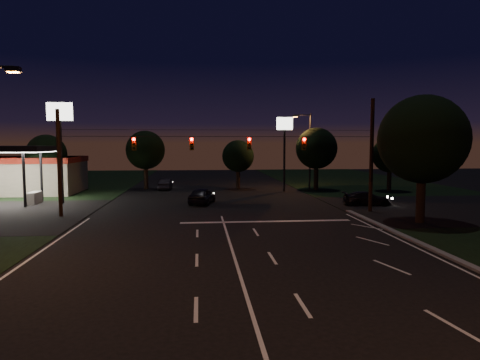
{
  "coord_description": "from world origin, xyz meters",
  "views": [
    {
      "loc": [
        -1.66,
        -17.82,
        5.48
      ],
      "look_at": [
        1.1,
        10.88,
        3.0
      ],
      "focal_mm": 32.0,
      "sensor_mm": 36.0,
      "label": 1
    }
  ],
  "objects": [
    {
      "name": "pole_sign_left_near",
      "position": [
        -14.0,
        22.0,
        6.98
      ],
      "size": [
        2.2,
        0.3,
        9.1
      ],
      "color": "black",
      "rests_on": "ground"
    },
    {
      "name": "tree_far_d",
      "position": [
        12.02,
        31.13,
        4.83
      ],
      "size": [
        4.8,
        4.8,
        7.3
      ],
      "color": "black",
      "rests_on": "ground"
    },
    {
      "name": "ground",
      "position": [
        0.0,
        0.0,
        0.0
      ],
      "size": [
        140.0,
        140.0,
        0.0
      ],
      "primitive_type": "plane",
      "color": "black",
      "rests_on": "ground"
    },
    {
      "name": "cross_street_right",
      "position": [
        20.0,
        16.0,
        0.0
      ],
      "size": [
        20.0,
        16.0,
        0.02
      ],
      "primitive_type": "cube",
      "color": "black",
      "rests_on": "ground"
    },
    {
      "name": "stop_bar",
      "position": [
        3.0,
        11.5,
        0.01
      ],
      "size": [
        12.0,
        0.5,
        0.01
      ],
      "primitive_type": "cube",
      "color": "silver",
      "rests_on": "ground"
    },
    {
      "name": "street_light_right_far",
      "position": [
        11.24,
        32.0,
        5.24
      ],
      "size": [
        2.2,
        0.35,
        9.0
      ],
      "color": "black",
      "rests_on": "ground"
    },
    {
      "name": "car_cross",
      "position": [
        13.11,
        18.38,
        0.61
      ],
      "size": [
        4.35,
        2.15,
        1.22
      ],
      "primitive_type": "imported",
      "rotation": [
        0.0,
        0.0,
        1.46
      ],
      "color": "black",
      "rests_on": "ground"
    },
    {
      "name": "pole_sign_right",
      "position": [
        8.0,
        30.0,
        6.24
      ],
      "size": [
        1.8,
        0.3,
        8.4
      ],
      "color": "black",
      "rests_on": "ground"
    },
    {
      "name": "tree_right_near",
      "position": [
        13.53,
        10.17,
        5.68
      ],
      "size": [
        6.0,
        6.0,
        8.76
      ],
      "color": "black",
      "rests_on": "ground"
    },
    {
      "name": "utility_pole_right",
      "position": [
        12.0,
        15.0,
        0.0
      ],
      "size": [
        0.3,
        0.3,
        9.0
      ],
      "primitive_type": "cylinder",
      "color": "black",
      "rests_on": "ground"
    },
    {
      "name": "car_oncoming_a",
      "position": [
        -1.41,
        20.72,
        0.75
      ],
      "size": [
        2.83,
        4.68,
        1.49
      ],
      "primitive_type": "imported",
      "rotation": [
        0.0,
        0.0,
        2.88
      ],
      "color": "black",
      "rests_on": "ground"
    },
    {
      "name": "tree_far_c",
      "position": [
        3.02,
        33.1,
        3.9
      ],
      "size": [
        3.8,
        3.8,
        5.86
      ],
      "color": "black",
      "rests_on": "ground"
    },
    {
      "name": "tree_far_b",
      "position": [
        -7.98,
        34.13,
        4.61
      ],
      "size": [
        4.6,
        4.6,
        6.98
      ],
      "color": "black",
      "rests_on": "ground"
    },
    {
      "name": "tree_far_a",
      "position": [
        -17.98,
        30.12,
        4.26
      ],
      "size": [
        4.2,
        4.2,
        6.42
      ],
      "color": "black",
      "rests_on": "ground"
    },
    {
      "name": "center_line",
      "position": [
        0.0,
        -6.0,
        0.01
      ],
      "size": [
        0.14,
        40.0,
        0.01
      ],
      "primitive_type": "cube",
      "color": "silver",
      "rests_on": "ground"
    },
    {
      "name": "signal_span",
      "position": [
        -0.0,
        14.96,
        5.5
      ],
      "size": [
        24.0,
        0.4,
        1.56
      ],
      "color": "black",
      "rests_on": "ground"
    },
    {
      "name": "gas_station",
      "position": [
        -21.86,
        30.39,
        2.38
      ],
      "size": [
        14.2,
        16.1,
        5.25
      ],
      "color": "gray",
      "rests_on": "ground"
    },
    {
      "name": "utility_pole_left",
      "position": [
        -12.0,
        15.0,
        0.0
      ],
      "size": [
        0.28,
        0.28,
        8.0
      ],
      "primitive_type": "cylinder",
      "color": "black",
      "rests_on": "ground"
    },
    {
      "name": "car_oncoming_b",
      "position": [
        -5.66,
        33.31,
        0.64
      ],
      "size": [
        1.47,
        3.95,
        1.29
      ],
      "primitive_type": "imported",
      "rotation": [
        0.0,
        0.0,
        3.12
      ],
      "color": "black",
      "rests_on": "ground"
    },
    {
      "name": "tree_far_e",
      "position": [
        20.02,
        29.11,
        4.11
      ],
      "size": [
        4.0,
        4.0,
        6.18
      ],
      "color": "black",
      "rests_on": "ground"
    }
  ]
}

